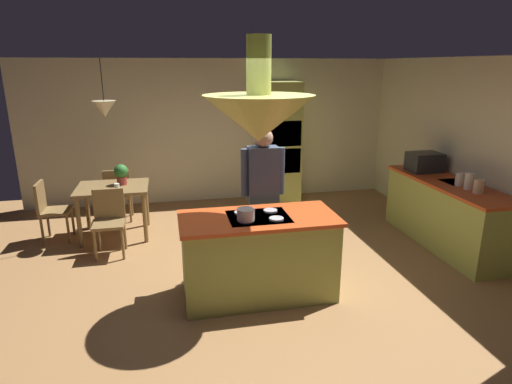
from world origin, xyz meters
TOP-DOWN VIEW (x-y plane):
  - ground at (0.00, 0.00)m, footprint 8.16×8.16m
  - wall_back at (0.00, 3.45)m, footprint 6.80×0.10m
  - wall_right at (3.25, 0.40)m, footprint 0.10×7.20m
  - kitchen_island at (0.00, -0.20)m, footprint 1.67×0.79m
  - counter_run_right at (2.84, 0.60)m, footprint 0.73×2.18m
  - oven_tower at (1.10, 3.04)m, footprint 0.66×0.62m
  - dining_table at (-1.70, 1.90)m, footprint 1.00×0.81m
  - person_at_island at (0.20, 0.47)m, footprint 0.53×0.23m
  - range_hood at (0.00, -0.20)m, footprint 1.10×1.10m
  - pendant_light_over_table at (-1.70, 1.90)m, footprint 0.32×0.32m
  - chair_facing_island at (-1.70, 1.27)m, footprint 0.40×0.40m
  - chair_by_back_wall at (-1.70, 2.53)m, footprint 0.40×0.40m
  - chair_at_corner at (-2.58, 1.90)m, footprint 0.40×0.40m
  - potted_plant_on_table at (-1.57, 1.97)m, footprint 0.20×0.20m
  - cup_on_table at (-1.61, 1.70)m, footprint 0.07×0.07m
  - canister_flour at (2.84, 0.07)m, footprint 0.12×0.12m
  - canister_sugar at (2.84, 0.25)m, footprint 0.11×0.11m
  - canister_tea at (2.84, 0.43)m, footprint 0.11×0.11m
  - microwave_on_counter at (2.84, 1.24)m, footprint 0.46×0.36m
  - cooking_pot_on_cooktop at (-0.16, -0.33)m, footprint 0.18×0.18m

SIDE VIEW (x-z plane):
  - ground at x=0.00m, z-range 0.00..0.00m
  - kitchen_island at x=0.00m, z-range -0.01..0.93m
  - counter_run_right at x=2.84m, z-range 0.01..0.92m
  - chair_facing_island at x=-1.70m, z-range 0.07..0.94m
  - chair_by_back_wall at x=-1.70m, z-range 0.07..0.94m
  - chair_at_corner at x=-2.58m, z-range 0.07..0.94m
  - dining_table at x=-1.70m, z-range 0.27..1.03m
  - cup_on_table at x=-1.61m, z-range 0.76..0.85m
  - potted_plant_on_table at x=-1.57m, z-range 0.78..1.08m
  - cooking_pot_on_cooktop at x=-0.16m, z-range 0.93..1.05m
  - canister_tea at x=2.84m, z-range 0.91..1.08m
  - canister_flour at x=2.84m, z-range 0.91..1.09m
  - person_at_island at x=0.20m, z-range 0.14..1.88m
  - canister_sugar at x=2.84m, z-range 0.91..1.13m
  - microwave_on_counter at x=2.84m, z-range 0.91..1.19m
  - oven_tower at x=1.10m, z-range 0.00..2.16m
  - wall_back at x=0.00m, z-range 0.00..2.55m
  - wall_right at x=3.25m, z-range 0.00..2.55m
  - pendant_light_over_table at x=-1.70m, z-range 1.45..2.27m
  - range_hood at x=0.00m, z-range 1.46..2.46m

